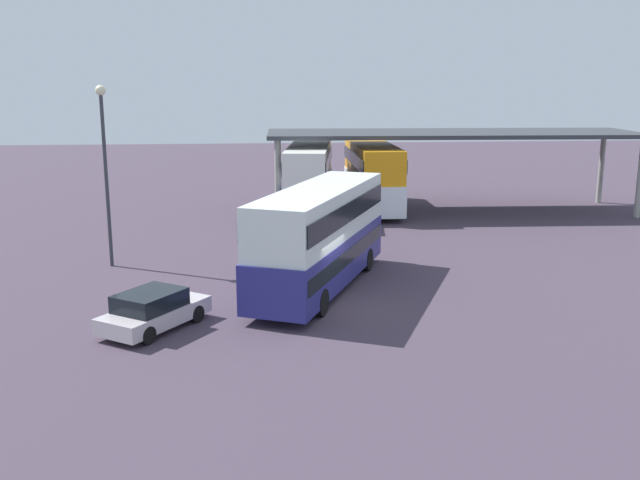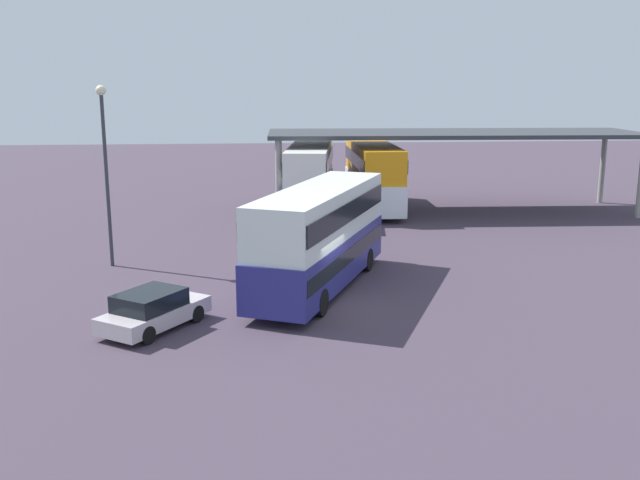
# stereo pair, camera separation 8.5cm
# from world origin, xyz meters

# --- Properties ---
(ground_plane) EXTENTS (140.00, 140.00, 0.00)m
(ground_plane) POSITION_xyz_m (0.00, 0.00, 0.00)
(ground_plane) COLOR #443746
(double_decker_main) EXTENTS (6.46, 10.56, 4.10)m
(double_decker_main) POSITION_xyz_m (-0.23, 2.43, 2.25)
(double_decker_main) COLOR navy
(double_decker_main) RESTS_ON ground_plane
(parked_hatchback) EXTENTS (3.68, 4.23, 1.35)m
(parked_hatchback) POSITION_xyz_m (-6.26, -1.88, 0.67)
(parked_hatchback) COLOR #C0B5BA
(parked_hatchback) RESTS_ON ground_plane
(double_decker_near_canopy) EXTENTS (3.96, 11.31, 4.30)m
(double_decker_near_canopy) POSITION_xyz_m (0.61, 19.03, 2.35)
(double_decker_near_canopy) COLOR navy
(double_decker_near_canopy) RESTS_ON ground_plane
(double_decker_mid_row) EXTENTS (2.75, 10.55, 4.22)m
(double_decker_mid_row) POSITION_xyz_m (4.77, 20.07, 2.32)
(double_decker_mid_row) COLOR white
(double_decker_mid_row) RESTS_ON ground_plane
(depot_canopy) EXTENTS (23.38, 7.54, 5.06)m
(depot_canopy) POSITION_xyz_m (9.61, 18.86, 4.78)
(depot_canopy) COLOR #33353A
(depot_canopy) RESTS_ON ground_plane
(lamppost_tall) EXTENTS (0.44, 0.44, 8.01)m
(lamppost_tall) POSITION_xyz_m (-9.31, 6.79, 5.03)
(lamppost_tall) COLOR #33353A
(lamppost_tall) RESTS_ON ground_plane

